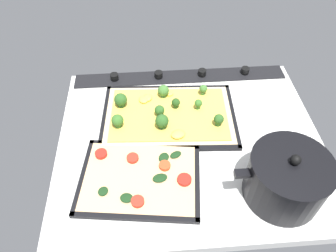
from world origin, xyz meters
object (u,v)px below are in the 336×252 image
object	(u,v)px
broccoli_pizza	(166,113)
cooking_pot	(286,179)
baking_tray_front	(169,117)
baking_tray_back	(140,179)
veggie_pizza_back	(140,177)

from	to	relation	value
broccoli_pizza	cooking_pot	bearing A→B (deg)	133.23
baking_tray_front	broccoli_pizza	xyz separation A→B (cm)	(0.79, -0.11, 1.46)
baking_tray_back	veggie_pizza_back	xyz separation A→B (cm)	(-0.22, -0.10, 0.69)
baking_tray_front	veggie_pizza_back	xyz separation A→B (cm)	(9.04, 21.71, 0.71)
baking_tray_front	veggie_pizza_back	distance (cm)	23.53
broccoli_pizza	veggie_pizza_back	bearing A→B (deg)	69.30
baking_tray_front	cooking_pot	size ratio (longest dim) A/B	1.60
baking_tray_back	cooking_pot	distance (cm)	36.20
broccoli_pizza	veggie_pizza_back	distance (cm)	23.34
baking_tray_front	broccoli_pizza	distance (cm)	1.67
baking_tray_back	veggie_pizza_back	size ratio (longest dim) A/B	1.09
veggie_pizza_back	cooking_pot	xyz separation A→B (cm)	(-34.90, 6.53, 5.30)
broccoli_pizza	veggie_pizza_back	xyz separation A→B (cm)	(8.25, 21.82, -0.76)
baking_tray_back	veggie_pizza_back	distance (cm)	0.73
baking_tray_front	veggie_pizza_back	world-z (taller)	veggie_pizza_back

